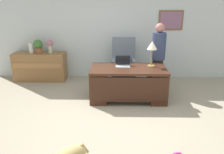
% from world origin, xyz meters
% --- Properties ---
extents(ground_plane, '(12.00, 12.00, 0.00)m').
position_xyz_m(ground_plane, '(0.00, 0.00, 0.00)').
color(ground_plane, '#9E937F').
extents(back_wall, '(7.00, 0.16, 2.70)m').
position_xyz_m(back_wall, '(0.01, 2.60, 1.35)').
color(back_wall, silver).
rests_on(back_wall, ground_plane).
extents(desk, '(1.65, 0.85, 0.73)m').
position_xyz_m(desk, '(0.24, 0.96, 0.40)').
color(desk, '#422316').
rests_on(desk, ground_plane).
extents(credenza, '(1.40, 0.50, 0.76)m').
position_xyz_m(credenza, '(-2.12, 2.25, 0.38)').
color(credenza, olive).
rests_on(credenza, ground_plane).
extents(armchair, '(0.60, 0.59, 1.21)m').
position_xyz_m(armchair, '(0.17, 2.00, 0.52)').
color(armchair, slate).
rests_on(armchair, ground_plane).
extents(person_standing, '(0.32, 0.32, 1.63)m').
position_xyz_m(person_standing, '(0.98, 1.56, 0.84)').
color(person_standing, '#262323').
rests_on(person_standing, ground_plane).
extents(laptop, '(0.32, 0.22, 0.22)m').
position_xyz_m(laptop, '(0.13, 1.13, 0.79)').
color(laptop, '#B2B5BA').
rests_on(laptop, desk).
extents(desk_lamp, '(0.22, 0.22, 0.57)m').
position_xyz_m(desk_lamp, '(0.75, 1.10, 1.17)').
color(desk_lamp, '#9E8447').
rests_on(desk_lamp, desk).
extents(vase_with_flowers, '(0.17, 0.17, 0.36)m').
position_xyz_m(vase_with_flowers, '(-1.80, 2.25, 0.98)').
color(vase_with_flowers, '#B7BD9F').
rests_on(vase_with_flowers, credenza).
extents(vase_empty, '(0.13, 0.13, 0.26)m').
position_xyz_m(vase_empty, '(-2.32, 2.25, 0.89)').
color(vase_empty, silver).
rests_on(vase_empty, credenza).
extents(potted_plant, '(0.24, 0.24, 0.36)m').
position_xyz_m(potted_plant, '(-2.12, 2.25, 0.96)').
color(potted_plant, brown).
rests_on(potted_plant, credenza).
extents(dog_toy_bone, '(0.15, 0.07, 0.05)m').
position_xyz_m(dog_toy_bone, '(0.88, -1.03, 0.03)').
color(dog_toy_bone, '#D8338C').
rests_on(dog_toy_bone, ground_plane).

